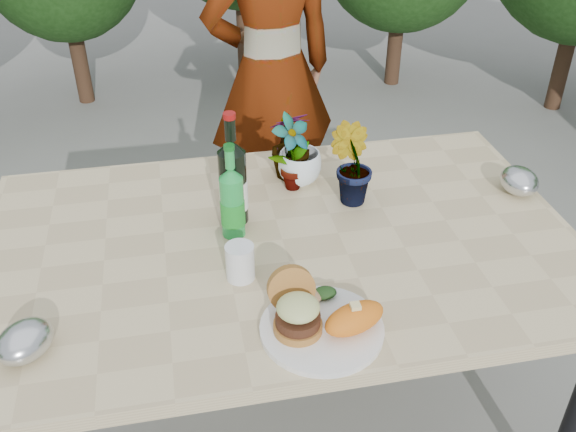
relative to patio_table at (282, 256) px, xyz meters
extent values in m
plane|color=slate|center=(0.00, 0.00, -0.69)|extent=(80.00, 80.00, 0.00)
cube|color=#CCB788|center=(0.00, 0.00, 0.04)|extent=(1.60, 1.00, 0.04)
cylinder|color=black|center=(0.72, -0.42, -0.34)|extent=(0.05, 0.05, 0.71)
cylinder|color=black|center=(-0.72, 0.42, -0.34)|extent=(0.05, 0.05, 0.71)
cylinder|color=black|center=(0.72, 0.42, -0.34)|extent=(0.05, 0.05, 0.71)
cylinder|color=#382316|center=(-0.80, 2.80, -0.48)|extent=(0.10, 0.10, 0.42)
cylinder|color=#382316|center=(0.30, 3.00, -0.44)|extent=(0.10, 0.10, 0.50)
cylinder|color=#382316|center=(1.30, 2.70, -0.50)|extent=(0.10, 0.10, 0.38)
cylinder|color=#382316|center=(2.20, 2.10, -0.47)|extent=(0.10, 0.10, 0.44)
cylinder|color=white|center=(0.02, -0.36, 0.06)|extent=(0.28, 0.28, 0.01)
cylinder|color=#B7722D|center=(-0.03, -0.36, 0.08)|extent=(0.11, 0.11, 0.02)
cylinder|color=#472314|center=(-0.03, -0.36, 0.10)|extent=(0.10, 0.10, 0.02)
ellipsoid|color=beige|center=(-0.03, -0.36, 0.14)|extent=(0.10, 0.10, 0.04)
cylinder|color=#B7722D|center=(-0.03, -0.29, 0.13)|extent=(0.11, 0.06, 0.11)
ellipsoid|color=orange|center=(0.09, -0.38, 0.10)|extent=(0.17, 0.12, 0.06)
ellipsoid|color=olive|center=(0.02, -0.27, 0.08)|extent=(0.04, 0.04, 0.02)
ellipsoid|color=#193814|center=(0.05, -0.27, 0.09)|extent=(0.06, 0.04, 0.03)
cylinder|color=black|center=(-0.11, 0.12, 0.17)|extent=(0.08, 0.08, 0.22)
cylinder|color=white|center=(-0.11, 0.12, 0.14)|extent=(0.08, 0.08, 0.09)
cone|color=black|center=(-0.11, 0.12, 0.29)|extent=(0.08, 0.08, 0.04)
cylinder|color=black|center=(-0.11, 0.12, 0.34)|extent=(0.03, 0.03, 0.06)
cylinder|color=maroon|center=(-0.11, 0.12, 0.38)|extent=(0.03, 0.03, 0.02)
cylinder|color=green|center=(-0.12, 0.05, 0.15)|extent=(0.06, 0.06, 0.18)
cylinder|color=#198C26|center=(-0.12, 0.05, 0.13)|extent=(0.07, 0.07, 0.07)
cone|color=green|center=(-0.12, 0.05, 0.25)|extent=(0.06, 0.06, 0.03)
cylinder|color=green|center=(-0.12, 0.05, 0.29)|extent=(0.02, 0.02, 0.05)
cylinder|color=#0C5919|center=(-0.12, 0.05, 0.32)|extent=(0.03, 0.03, 0.01)
cylinder|color=silver|center=(-0.13, -0.14, 0.10)|extent=(0.07, 0.07, 0.09)
imported|color=#216021|center=(0.08, 0.25, 0.18)|extent=(0.15, 0.13, 0.24)
imported|color=#21531C|center=(0.23, 0.16, 0.18)|extent=(0.16, 0.17, 0.24)
imported|color=#1C511B|center=(0.09, 0.33, 0.17)|extent=(0.15, 0.15, 0.22)
imported|color=white|center=(0.11, 0.28, 0.11)|extent=(0.17, 0.17, 0.10)
ellipsoid|color=#B9BCC0|center=(-0.62, -0.30, 0.10)|extent=(0.16, 0.17, 0.08)
ellipsoid|color=silver|center=(0.74, 0.10, 0.10)|extent=(0.11, 0.14, 0.08)
imported|color=#98654C|center=(0.17, 1.11, 0.09)|extent=(0.64, 0.48, 1.57)
camera|label=1|loc=(-0.26, -1.37, 1.08)|focal=40.00mm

